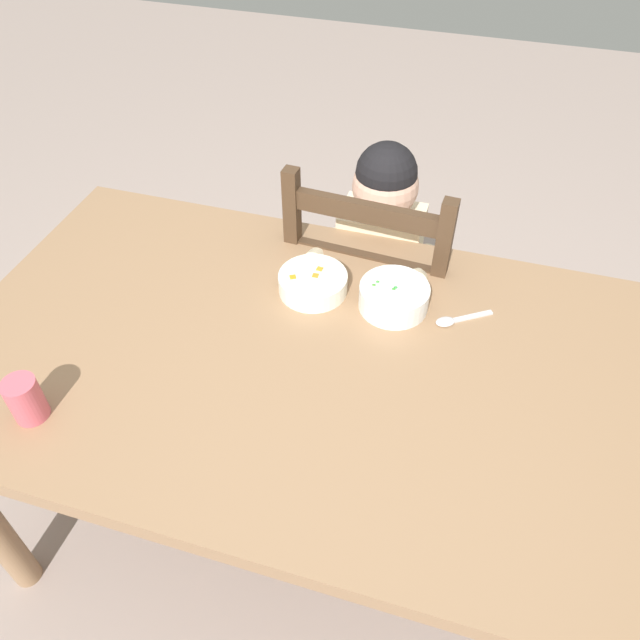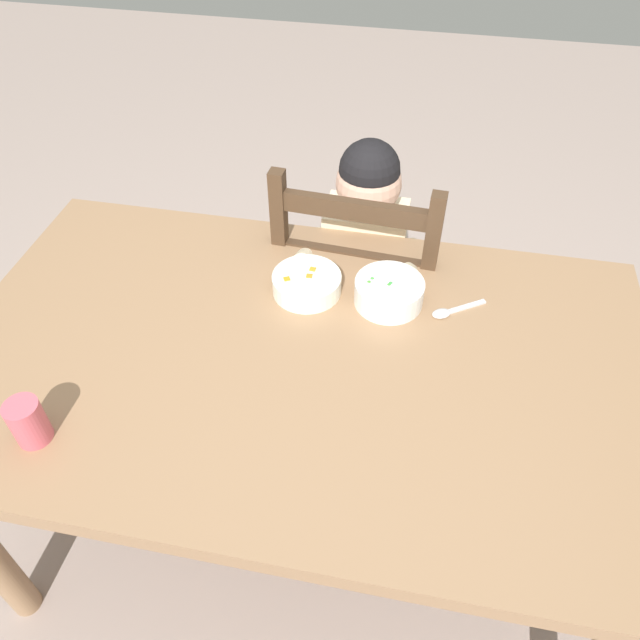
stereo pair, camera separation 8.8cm
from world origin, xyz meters
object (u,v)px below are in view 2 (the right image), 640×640
object	(u,v)px
drinking_cup	(28,422)
dining_chair	(359,299)
spoon	(449,311)
dining_table	(299,382)
bowl_of_peas	(389,292)
child_figure	(363,253)
bowl_of_carrots	(307,283)

from	to	relation	value
drinking_cup	dining_chair	bearing A→B (deg)	57.69
dining_chair	spoon	world-z (taller)	dining_chair
dining_table	bowl_of_peas	distance (m)	0.29
child_figure	bowl_of_peas	distance (m)	0.34
dining_chair	spoon	xyz separation A→B (m)	(0.24, -0.31, 0.28)
bowl_of_peas	spoon	distance (m)	0.14
bowl_of_carrots	dining_chair	bearing A→B (deg)	72.88
bowl_of_carrots	drinking_cup	world-z (taller)	drinking_cup
dining_chair	child_figure	size ratio (longest dim) A/B	0.98
dining_chair	bowl_of_carrots	distance (m)	0.44
dining_table	drinking_cup	size ratio (longest dim) A/B	15.89
dining_table	drinking_cup	world-z (taller)	drinking_cup
child_figure	spoon	world-z (taller)	child_figure
bowl_of_carrots	drinking_cup	size ratio (longest dim) A/B	1.71
spoon	drinking_cup	xyz separation A→B (m)	(-0.74, -0.49, 0.04)
child_figure	bowl_of_peas	world-z (taller)	child_figure
child_figure	bowl_of_carrots	bearing A→B (deg)	-108.00
drinking_cup	child_figure	bearing A→B (deg)	57.34
bowl_of_carrots	child_figure	bearing A→B (deg)	72.00
bowl_of_peas	child_figure	bearing A→B (deg)	107.98
dining_table	spoon	world-z (taller)	spoon
dining_table	bowl_of_carrots	size ratio (longest dim) A/B	9.30
child_figure	drinking_cup	bearing A→B (deg)	-122.66
dining_table	spoon	size ratio (longest dim) A/B	11.84
spoon	bowl_of_carrots	bearing A→B (deg)	178.32
dining_chair	bowl_of_carrots	size ratio (longest dim) A/B	5.81
drinking_cup	bowl_of_carrots	bearing A→B (deg)	50.40
dining_table	bowl_of_carrots	bearing A→B (deg)	96.33
dining_table	drinking_cup	distance (m)	0.54
dining_chair	drinking_cup	bearing A→B (deg)	-122.31
dining_table	dining_chair	xyz separation A→B (m)	(0.07, 0.50, -0.19)
child_figure	bowl_of_peas	size ratio (longest dim) A/B	6.03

